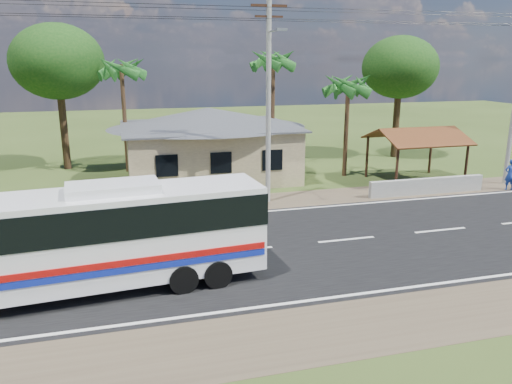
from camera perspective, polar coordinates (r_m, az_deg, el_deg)
The scene contains 14 objects.
ground at distance 19.82m, azimuth -1.64°, elevation -6.70°, with size 120.00×120.00×0.00m, color #2F4217.
road at distance 19.81m, azimuth -1.64°, elevation -6.67°, with size 120.00×16.00×0.03m.
house at distance 31.70m, azimuth -5.47°, elevation 6.42°, with size 12.40×10.00×5.00m.
waiting_shed at distance 31.90m, azimuth 17.91°, elevation 5.98°, with size 5.20×4.48×3.35m.
concrete_barrier at distance 29.41m, azimuth 18.95°, elevation 0.64°, with size 7.00×0.30×0.90m, color #9E9E99.
utility_poles at distance 25.42m, azimuth 0.72°, elevation 11.47°, with size 32.80×2.22×11.00m.
palm_near at distance 32.07m, azimuth 10.50°, elevation 11.85°, with size 2.80×2.80×6.70m.
palm_mid at distance 34.96m, azimuth 1.97°, elevation 14.70°, with size 2.80×2.80×8.20m.
palm_far at distance 33.92m, azimuth -15.14°, elevation 13.39°, with size 2.80×2.80×7.70m.
tree_behind_house at distance 36.11m, azimuth -21.75°, elevation 13.62°, with size 6.00×6.00×9.61m.
tree_behind_shed at distance 39.52m, azimuth 16.14°, elevation 13.48°, with size 5.60×5.60×9.02m.
coach_bus at distance 16.62m, azimuth -18.93°, elevation -4.41°, with size 11.60×3.36×3.55m.
motorcycle at distance 25.46m, azimuth -4.99°, elevation -0.68°, with size 0.63×1.80×0.95m, color black.
person at distance 32.11m, azimuth 27.06°, elevation 1.79°, with size 0.66×0.43×1.81m, color navy.
Camera 1 is at (-4.28, -17.91, 7.31)m, focal length 35.00 mm.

